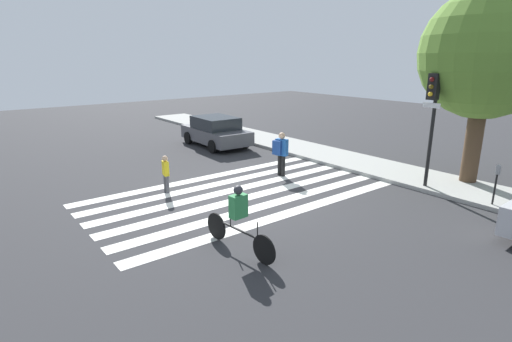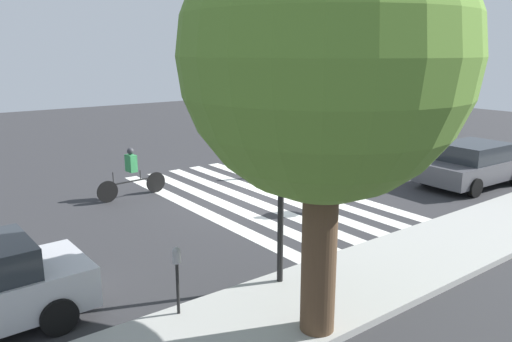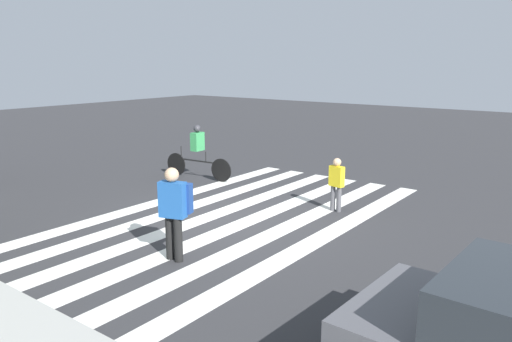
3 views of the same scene
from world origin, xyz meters
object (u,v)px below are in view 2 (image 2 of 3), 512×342
object	(u,v)px
traffic_light	(277,144)
parking_meter	(177,266)
pedestrian_adult_yellow_jacket	(263,159)
car_parked_far_curb	(473,164)
street_tree	(325,59)
pedestrian_child_with_backpack	(331,179)
cyclist_mid_street	(132,171)

from	to	relation	value
traffic_light	parking_meter	xyz separation A→B (m)	(2.24, 0.04, -1.88)
pedestrian_adult_yellow_jacket	car_parked_far_curb	xyz separation A→B (m)	(-5.22, 5.30, 0.04)
traffic_light	street_tree	size ratio (longest dim) A/B	0.62
traffic_light	parking_meter	size ratio (longest dim) A/B	2.99
pedestrian_adult_yellow_jacket	pedestrian_child_with_backpack	bearing A→B (deg)	90.19
pedestrian_adult_yellow_jacket	street_tree	bearing A→B (deg)	68.38
traffic_light	cyclist_mid_street	distance (m)	7.93
pedestrian_adult_yellow_jacket	parking_meter	bearing A→B (deg)	55.32
pedestrian_adult_yellow_jacket	cyclist_mid_street	size ratio (longest dim) A/B	0.53
street_tree	pedestrian_child_with_backpack	world-z (taller)	street_tree
traffic_light	street_tree	bearing A→B (deg)	70.97
parking_meter	street_tree	distance (m)	4.26
traffic_light	car_parked_far_curb	bearing A→B (deg)	-170.10
traffic_light	street_tree	world-z (taller)	street_tree
pedestrian_child_with_backpack	street_tree	bearing A→B (deg)	25.24
street_tree	pedestrian_adult_yellow_jacket	size ratio (longest dim) A/B	5.24
traffic_light	street_tree	distance (m)	2.56
street_tree	pedestrian_adult_yellow_jacket	world-z (taller)	street_tree
parking_meter	cyclist_mid_street	xyz separation A→B (m)	(-2.50, -7.70, -0.17)
pedestrian_child_with_backpack	cyclist_mid_street	world-z (taller)	pedestrian_child_with_backpack
cyclist_mid_street	parking_meter	bearing A→B (deg)	67.08
pedestrian_child_with_backpack	pedestrian_adult_yellow_jacket	size ratio (longest dim) A/B	1.32
cyclist_mid_street	car_parked_far_curb	bearing A→B (deg)	145.34
car_parked_far_curb	traffic_light	bearing A→B (deg)	12.02
street_tree	pedestrian_child_with_backpack	xyz separation A→B (m)	(-5.00, -4.62, -3.54)
parking_meter	car_parked_far_curb	bearing A→B (deg)	-171.65
street_tree	car_parked_far_curb	world-z (taller)	street_tree
cyclist_mid_street	street_tree	bearing A→B (deg)	79.66
traffic_light	pedestrian_child_with_backpack	xyz separation A→B (m)	(-4.36, -2.75, -1.92)
traffic_light	pedestrian_adult_yellow_jacket	xyz separation A→B (m)	(-5.24, -7.12, -2.19)
parking_meter	pedestrian_adult_yellow_jacket	xyz separation A→B (m)	(-7.48, -7.16, -0.31)
traffic_light	car_parked_far_curb	distance (m)	10.84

